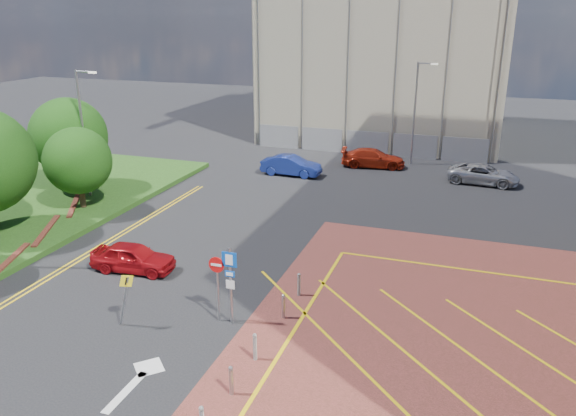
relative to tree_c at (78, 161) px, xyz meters
The scene contains 15 objects.
ground 17.10m from the tree_c, 36.53° to the right, with size 140.00×140.00×0.00m, color black.
retaining_wall 8.71m from the tree_c, 78.00° to the right, with size 6.06×20.33×0.40m.
tree_c is the anchor object (origin of this frame).
tree_d 4.30m from the tree_c, 135.00° to the left, with size 5.00×5.00×6.08m.
lamp_left_far 2.65m from the tree_c, 114.71° to the left, with size 1.53×0.16×8.00m.
lamp_back 25.19m from the tree_c, 45.68° to the left, with size 1.53×0.16×8.00m.
sign_cluster 16.53m from the tree_c, 33.16° to the right, with size 1.17×0.12×3.20m.
warning_sign 14.85m from the tree_c, 45.70° to the right, with size 0.76×0.42×2.25m.
bollard_row 19.83m from the tree_c, 36.44° to the right, with size 0.14×11.14×0.90m.
construction_building 33.81m from the tree_c, 65.77° to the left, with size 21.20×19.20×22.00m, color #B6AF95.
construction_fence 24.80m from the tree_c, 54.06° to the left, with size 21.60×0.06×2.00m, color gray.
car_red_left 10.14m from the tree_c, 38.78° to the right, with size 1.60×3.97×1.35m, color #A40E14.
car_blue_back 15.31m from the tree_c, 51.35° to the left, with size 1.56×4.46×1.47m, color navy.
car_red_back 21.99m from the tree_c, 47.45° to the left, with size 2.01×4.94×1.43m, color #AA230E.
car_silver_back 27.16m from the tree_c, 31.58° to the left, with size 2.26×4.90×1.36m, color #A9AAB0.
Camera 1 is at (8.87, -16.56, 11.59)m, focal length 35.00 mm.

